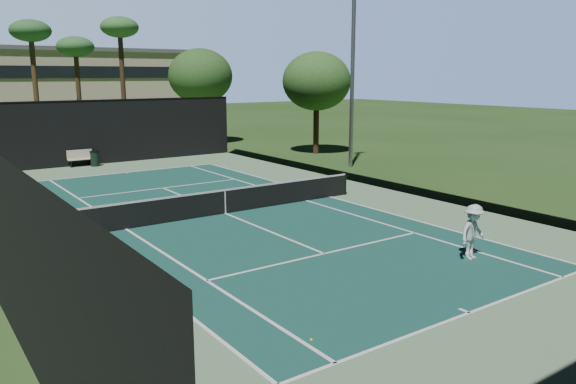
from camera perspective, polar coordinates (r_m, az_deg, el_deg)
name	(u,v)px	position (r m, az deg, el deg)	size (l,w,h in m)	color
ground	(225,214)	(22.93, -6.38, -2.22)	(160.00, 160.00, 0.00)	#26481B
apron_slab	(225,214)	(22.93, -6.38, -2.21)	(18.00, 32.00, 0.01)	#638D64
court_surface	(225,214)	(22.92, -6.38, -2.19)	(10.97, 23.77, 0.01)	#174A41
court_lines	(225,213)	(22.92, -6.38, -2.17)	(11.07, 23.87, 0.01)	white
tennis_net	(225,200)	(22.80, -6.41, -0.86)	(12.90, 0.10, 1.10)	black
fence	(223,165)	(22.58, -6.57, 2.76)	(18.04, 32.05, 4.03)	black
player	(473,232)	(18.00, 18.28, -3.86)	(1.10, 0.63, 1.70)	silver
tennis_ball_a	(311,340)	(12.29, 2.38, -14.78)	(0.07, 0.07, 0.07)	#EDF537
tennis_ball_b	(128,212)	(23.94, -15.93, -1.92)	(0.07, 0.07, 0.07)	#BBD430
tennis_ball_c	(262,196)	(25.88, -2.63, -0.45)	(0.07, 0.07, 0.07)	yellow
tennis_ball_d	(112,208)	(24.84, -17.44, -1.53)	(0.07, 0.07, 0.07)	#D5EE36
park_bench	(80,158)	(36.82, -20.37, 3.30)	(1.50, 0.45, 1.02)	beige
trash_bin	(95,159)	(36.54, -19.04, 3.22)	(0.56, 0.56, 0.95)	black
palm_a	(31,36)	(44.47, -24.67, 14.21)	(2.80, 2.80, 9.32)	#4F3A22
palm_b	(76,50)	(47.17, -20.77, 13.30)	(2.80, 2.80, 8.42)	#44301D
palm_c	(120,33)	(45.09, -16.71, 15.24)	(2.80, 2.80, 9.77)	#402C1B
decid_tree_a	(200,76)	(46.39, -8.89, 11.54)	(5.12, 5.12, 7.62)	#4E3221
decid_tree_b	(317,81)	(40.03, 2.92, 11.16)	(4.80, 4.80, 7.14)	#402C1B
campus_building	(11,88)	(66.39, -26.29, 9.48)	(40.50, 12.50, 8.30)	beige
light_pole	(353,59)	(34.14, 6.60, 13.30)	(0.90, 0.25, 12.22)	gray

